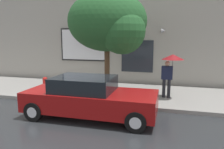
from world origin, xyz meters
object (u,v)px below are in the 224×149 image
object	(u,v)px
parked_car	(89,98)
street_tree	(110,23)
fire_hydrant	(45,85)
pedestrian_with_umbrella	(171,64)

from	to	relation	value
parked_car	street_tree	world-z (taller)	street_tree
parked_car	street_tree	size ratio (longest dim) A/B	0.99
parked_car	street_tree	bearing A→B (deg)	87.55
fire_hydrant	pedestrian_with_umbrella	bearing A→B (deg)	5.95
pedestrian_with_umbrella	street_tree	xyz separation A→B (m)	(-2.58, -0.40, 1.70)
pedestrian_with_umbrella	street_tree	size ratio (longest dim) A/B	0.41
fire_hydrant	street_tree	xyz separation A→B (m)	(3.15, 0.20, 2.82)
pedestrian_with_umbrella	fire_hydrant	bearing A→B (deg)	-174.05
fire_hydrant	parked_car	bearing A→B (deg)	-34.75
fire_hydrant	street_tree	world-z (taller)	street_tree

